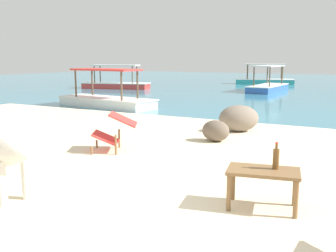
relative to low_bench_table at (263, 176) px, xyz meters
name	(u,v)px	position (x,y,z in m)	size (l,w,h in m)	color
sand_beach	(57,233)	(-1.58, -1.47, -0.38)	(18.00, 14.00, 0.04)	beige
water_surface	(324,86)	(-1.58, 20.53, -0.40)	(60.00, 36.00, 0.03)	teal
low_bench_table	(263,176)	(0.00, 0.00, 0.00)	(0.83, 0.58, 0.44)	brown
bottle	(276,158)	(0.11, 0.08, 0.19)	(0.07, 0.07, 0.30)	brown
deck_chair_near	(114,130)	(-2.97, 1.40, 0.02)	(0.93, 0.84, 0.68)	brown
shore_rock_large	(239,118)	(-1.61, 4.20, -0.07)	(0.89, 0.63, 0.59)	gray
shore_rock_medium	(216,131)	(-1.69, 2.99, -0.15)	(0.55, 0.42, 0.42)	#6B5B4C
boat_white	(106,99)	(-7.03, 6.55, -0.11)	(3.80, 1.67, 1.29)	white
boat_teal	(264,80)	(-5.25, 20.92, -0.11)	(3.85, 2.25, 1.29)	teal
boat_blue	(268,86)	(-3.68, 15.42, -0.11)	(1.36, 3.73, 1.29)	#3866B7
boat_red	(116,83)	(-11.46, 13.30, -0.11)	(3.84, 2.03, 1.29)	#C63833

